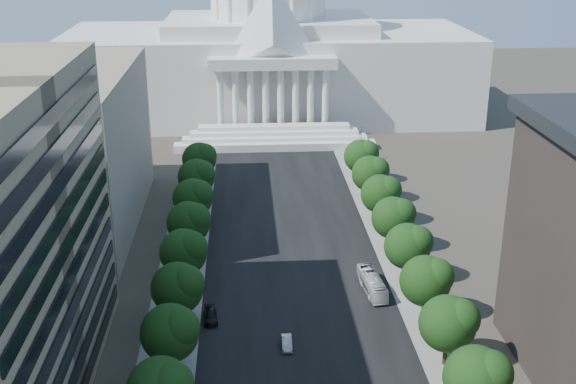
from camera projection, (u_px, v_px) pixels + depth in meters
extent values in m
cube|color=black|center=(289.00, 238.00, 134.35)|extent=(30.00, 260.00, 0.01)
cube|color=gray|center=(187.00, 241.00, 133.23)|extent=(8.00, 260.00, 0.02)
cube|color=gray|center=(390.00, 236.00, 135.47)|extent=(8.00, 260.00, 0.02)
cube|color=white|center=(269.00, 73.00, 218.76)|extent=(120.00, 50.00, 25.00)
cube|color=white|center=(269.00, 24.00, 213.68)|extent=(60.00, 40.00, 4.00)
cube|color=white|center=(273.00, 62.00, 190.72)|extent=(34.00, 8.00, 3.00)
cube|color=gray|center=(31.00, 150.00, 135.60)|extent=(38.00, 52.00, 30.00)
cylinder|color=#33261C|center=(172.00, 364.00, 93.51)|extent=(0.56, 0.56, 2.94)
sphere|color=black|center=(170.00, 333.00, 91.86)|extent=(7.60, 7.60, 7.60)
sphere|color=black|center=(179.00, 328.00, 90.83)|extent=(5.32, 5.32, 5.32)
cylinder|color=#33261C|center=(179.00, 317.00, 104.73)|extent=(0.56, 0.56, 2.94)
sphere|color=black|center=(177.00, 288.00, 103.08)|extent=(7.60, 7.60, 7.60)
sphere|color=black|center=(186.00, 283.00, 102.05)|extent=(5.32, 5.32, 5.32)
cylinder|color=#33261C|center=(185.00, 279.00, 115.94)|extent=(0.56, 0.56, 2.94)
sphere|color=black|center=(183.00, 252.00, 114.30)|extent=(7.60, 7.60, 7.60)
sphere|color=black|center=(191.00, 248.00, 113.27)|extent=(5.32, 5.32, 5.32)
cylinder|color=#33261C|center=(190.00, 247.00, 127.16)|extent=(0.56, 0.56, 2.94)
sphere|color=black|center=(188.00, 223.00, 125.51)|extent=(7.60, 7.60, 7.60)
sphere|color=black|center=(195.00, 218.00, 124.48)|extent=(5.32, 5.32, 5.32)
cylinder|color=#33261C|center=(194.00, 221.00, 138.38)|extent=(0.56, 0.56, 2.94)
sphere|color=black|center=(193.00, 198.00, 136.73)|extent=(7.60, 7.60, 7.60)
sphere|color=black|center=(199.00, 194.00, 135.70)|extent=(5.32, 5.32, 5.32)
cylinder|color=#33261C|center=(197.00, 199.00, 149.59)|extent=(0.56, 0.56, 2.94)
sphere|color=black|center=(196.00, 177.00, 147.95)|extent=(7.60, 7.60, 7.60)
sphere|color=black|center=(202.00, 173.00, 146.92)|extent=(5.32, 5.32, 5.32)
cylinder|color=#33261C|center=(200.00, 179.00, 160.81)|extent=(0.56, 0.56, 2.94)
sphere|color=black|center=(199.00, 159.00, 159.16)|extent=(7.60, 7.60, 7.60)
sphere|color=black|center=(205.00, 155.00, 158.13)|extent=(5.32, 5.32, 5.32)
sphere|color=black|center=(476.00, 378.00, 82.77)|extent=(7.60, 7.60, 7.60)
sphere|color=black|center=(490.00, 373.00, 81.74)|extent=(5.32, 5.32, 5.32)
cylinder|color=#33261C|center=(445.00, 354.00, 95.64)|extent=(0.56, 0.56, 2.94)
sphere|color=black|center=(448.00, 323.00, 93.99)|extent=(7.60, 7.60, 7.60)
sphere|color=black|center=(460.00, 319.00, 92.96)|extent=(5.32, 5.32, 5.32)
cylinder|color=#33261C|center=(423.00, 309.00, 106.85)|extent=(0.56, 0.56, 2.94)
sphere|color=black|center=(425.00, 281.00, 105.21)|extent=(7.60, 7.60, 7.60)
sphere|color=black|center=(436.00, 276.00, 104.17)|extent=(5.32, 5.32, 5.32)
cylinder|color=#33261C|center=(406.00, 272.00, 118.07)|extent=(0.56, 0.56, 2.94)
sphere|color=black|center=(407.00, 246.00, 116.42)|extent=(7.60, 7.60, 7.60)
sphere|color=black|center=(417.00, 242.00, 115.39)|extent=(5.32, 5.32, 5.32)
cylinder|color=#33261C|center=(391.00, 242.00, 129.29)|extent=(0.56, 0.56, 2.94)
sphere|color=black|center=(393.00, 218.00, 127.64)|extent=(7.60, 7.60, 7.60)
sphere|color=black|center=(401.00, 213.00, 126.61)|extent=(5.32, 5.32, 5.32)
cylinder|color=#33261C|center=(379.00, 216.00, 140.50)|extent=(0.56, 0.56, 2.94)
sphere|color=black|center=(380.00, 194.00, 138.86)|extent=(7.60, 7.60, 7.60)
sphere|color=black|center=(388.00, 190.00, 137.82)|extent=(5.32, 5.32, 5.32)
cylinder|color=#33261C|center=(369.00, 195.00, 151.72)|extent=(0.56, 0.56, 2.94)
sphere|color=black|center=(370.00, 174.00, 150.07)|extent=(7.60, 7.60, 7.60)
sphere|color=black|center=(377.00, 170.00, 149.04)|extent=(5.32, 5.32, 5.32)
cylinder|color=#33261C|center=(360.00, 176.00, 162.94)|extent=(0.56, 0.56, 2.94)
sphere|color=black|center=(361.00, 156.00, 161.29)|extent=(7.60, 7.60, 7.60)
sphere|color=black|center=(367.00, 152.00, 160.26)|extent=(5.32, 5.32, 5.32)
cylinder|color=gray|center=(492.00, 363.00, 80.99)|extent=(2.40, 0.14, 0.14)
sphere|color=gray|center=(482.00, 364.00, 80.96)|extent=(0.44, 0.44, 0.44)
cylinder|color=gray|center=(441.00, 290.00, 105.94)|extent=(0.18, 0.18, 9.00)
cylinder|color=gray|center=(435.00, 264.00, 104.36)|extent=(2.40, 0.14, 0.14)
sphere|color=gray|center=(428.00, 265.00, 104.33)|extent=(0.44, 0.44, 0.44)
cylinder|color=gray|center=(405.00, 224.00, 129.31)|extent=(0.18, 0.18, 9.00)
cylinder|color=gray|center=(400.00, 202.00, 127.73)|extent=(2.40, 0.14, 0.14)
sphere|color=gray|center=(393.00, 202.00, 127.70)|extent=(0.44, 0.44, 0.44)
cylinder|color=gray|center=(380.00, 178.00, 152.67)|extent=(0.18, 0.18, 9.00)
cylinder|color=gray|center=(375.00, 159.00, 151.10)|extent=(2.40, 0.14, 0.14)
sphere|color=gray|center=(370.00, 159.00, 151.07)|extent=(0.44, 0.44, 0.44)
cylinder|color=gray|center=(361.00, 144.00, 176.04)|extent=(0.18, 0.18, 9.00)
cylinder|color=gray|center=(357.00, 127.00, 174.46)|extent=(2.40, 0.14, 0.14)
sphere|color=gray|center=(352.00, 127.00, 174.43)|extent=(0.44, 0.44, 0.44)
imported|color=#AAADB2|center=(287.00, 343.00, 99.75)|extent=(1.41, 4.00, 1.31)
imported|color=black|center=(211.00, 316.00, 106.37)|extent=(2.47, 5.03, 1.41)
imported|color=silver|center=(372.00, 283.00, 114.47)|extent=(3.49, 10.59, 2.90)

